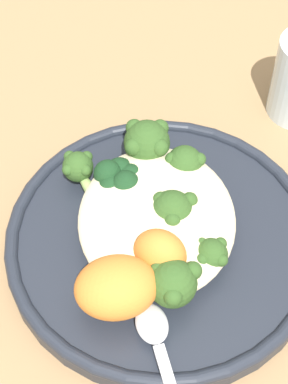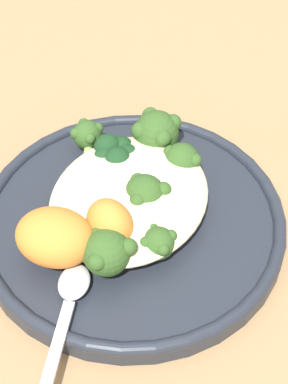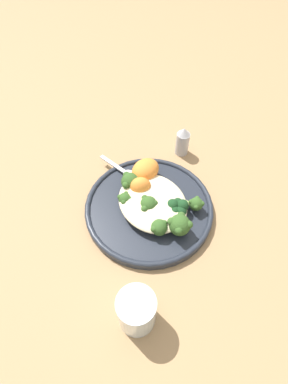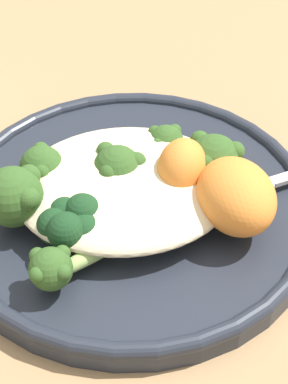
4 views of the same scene
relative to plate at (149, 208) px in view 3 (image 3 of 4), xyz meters
name	(u,v)px [view 3 (image 3 of 4)]	position (x,y,z in m)	size (l,w,h in m)	color
ground_plane	(142,207)	(-0.01, -0.01, -0.01)	(4.00, 4.00, 0.00)	#9E7A51
plate	(149,208)	(0.00, 0.00, 0.00)	(0.28, 0.28, 0.02)	#232833
quinoa_mound	(153,202)	(0.01, 0.00, 0.02)	(0.16, 0.14, 0.03)	beige
broccoli_stalk_0	(134,184)	(-0.05, 0.00, 0.03)	(0.10, 0.08, 0.04)	#9EBC66
broccoli_stalk_1	(132,198)	(-0.03, -0.03, 0.02)	(0.05, 0.10, 0.03)	#9EBC66
broccoli_stalk_2	(150,203)	(0.01, 0.00, 0.03)	(0.05, 0.09, 0.04)	#9EBC66
broccoli_stalk_3	(160,221)	(0.05, -0.01, 0.02)	(0.10, 0.09, 0.03)	#9EBC66
broccoli_stalk_4	(178,221)	(0.07, 0.02, 0.03)	(0.12, 0.05, 0.04)	#9EBC66
broccoli_stalk_5	(189,202)	(0.05, 0.07, 0.02)	(0.09, 0.07, 0.03)	#9EBC66
sweet_potato_chunk_0	(145,170)	(-0.07, 0.04, 0.03)	(0.07, 0.05, 0.05)	orange
sweet_potato_chunk_1	(140,186)	(-0.04, 0.00, 0.03)	(0.04, 0.04, 0.05)	orange
kale_tuft	(177,208)	(0.05, 0.04, 0.03)	(0.05, 0.05, 0.03)	#193D1E
spoon	(126,172)	(-0.10, 0.00, 0.01)	(0.11, 0.05, 0.01)	silver
water_glass	(137,311)	(0.17, -0.14, 0.03)	(0.06, 0.06, 0.09)	silver
salt_shaker	(183,141)	(-0.10, 0.17, 0.03)	(0.03, 0.03, 0.08)	#B2B2B7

